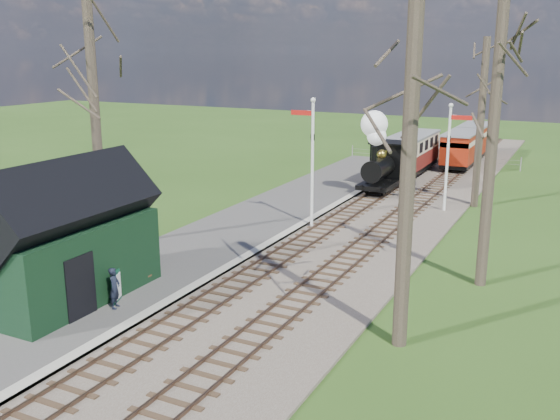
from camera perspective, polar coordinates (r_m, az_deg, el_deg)
The scene contains 19 objects.
ground at distance 17.16m, azimuth -17.70°, elevation -15.28°, with size 140.00×140.00×0.00m, color #2C4C17.
distant_hills at distance 79.25m, azimuth 18.51°, elevation -4.39°, with size 114.40×48.00×22.02m.
ballast_bed at distance 34.76m, azimuth 9.93°, elevation 0.45°, with size 8.00×60.00×0.10m, color brown.
track_near at distance 35.13m, azimuth 7.91°, elevation 0.76°, with size 1.60×60.00×0.15m.
track_far at distance 34.42m, azimuth 12.00°, elevation 0.29°, with size 1.60×60.00×0.15m.
platform at distance 29.46m, azimuth -3.67°, elevation -1.80°, with size 5.00×44.00×0.20m, color #474442.
coping_strip at distance 28.41m, azimuth 0.35°, elevation -2.37°, with size 0.40×44.00×0.21m, color #B2AD9E.
station_shed at distance 21.74m, azimuth -19.03°, elevation -2.53°, with size 3.25×6.30×4.78m.
semaphore_near at distance 29.21m, azimuth 2.86°, elevation 5.16°, with size 1.22×0.24×6.22m.
semaphore_far at distance 33.40m, azimuth 15.24°, elevation 5.37°, with size 1.22×0.24×5.72m.
bare_trees at distance 22.80m, azimuth 1.74°, elevation 6.59°, with size 15.51×22.39×12.00m.
fence_line at distance 48.20m, azimuth 13.70°, elevation 4.73°, with size 12.60×0.08×1.00m.
locomotive at distance 37.26m, azimuth 9.37°, elevation 4.82°, with size 1.94×4.54×4.86m.
coach at distance 43.12m, azimuth 11.79°, elevation 5.19°, with size 2.27×7.78×2.39m.
red_carriage_a at distance 46.43m, azimuth 16.19°, elevation 5.39°, with size 2.05×5.07×2.16m.
red_carriage_b at distance 51.80m, azimuth 17.35°, elevation 6.19°, with size 2.05×5.07×2.16m.
sign_board at distance 21.45m, azimuth -14.73°, elevation -6.82°, with size 0.33×0.68×1.03m.
bench at distance 22.69m, azimuth -13.43°, elevation -5.88°, with size 0.44×1.46×0.83m.
person at distance 20.91m, azimuth -14.89°, elevation -6.90°, with size 0.50×0.33×1.36m, color black.
Camera 1 is at (10.84, -10.39, 8.30)m, focal length 40.00 mm.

